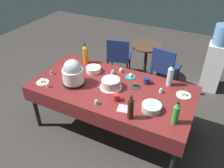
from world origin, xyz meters
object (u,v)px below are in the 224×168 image
object	(u,v)px
maroon_chair_left	(119,55)
water_cooler	(215,61)
slow_cooker	(73,73)
maroon_chair_right	(165,66)
dessert_plate_charcoal	(135,86)
cupcake_cocoa	(48,85)
cupcake_vanilla	(113,72)
frosted_layer_cake	(111,84)
dessert_plate_cream	(42,82)
soda_bottle_lime_soda	(176,113)
cupcake_mint	(52,72)
dessert_plate_white	(184,95)
coffee_mug_navy	(147,81)
potluck_table	(112,91)
glass_salad_bowl	(152,107)
coffee_mug_red	(116,97)
soda_bottle_cola	(131,108)
dessert_plate_teal	(130,76)
ceramic_snack_bowl	(94,69)
soda_bottle_water	(170,76)
soda_bottle_orange_juice	(85,54)
cupcake_berry	(121,70)
round_cafe_table	(146,55)
cupcake_rose	(97,102)

from	to	relation	value
maroon_chair_left	water_cooler	size ratio (longest dim) A/B	0.69
slow_cooker	maroon_chair_right	distance (m)	1.81
dessert_plate_charcoal	cupcake_cocoa	xyz separation A→B (m)	(-1.05, -0.54, 0.02)
cupcake_cocoa	cupcake_vanilla	distance (m)	0.94
frosted_layer_cake	dessert_plate_cream	xyz separation A→B (m)	(-0.91, -0.32, -0.05)
slow_cooker	soda_bottle_lime_soda	world-z (taller)	slow_cooker
cupcake_mint	soda_bottle_lime_soda	world-z (taller)	soda_bottle_lime_soda
soda_bottle_lime_soda	maroon_chair_left	world-z (taller)	soda_bottle_lime_soda
dessert_plate_white	coffee_mug_navy	bearing A→B (deg)	174.65
cupcake_cocoa	maroon_chair_left	distance (m)	1.78
potluck_table	water_cooler	world-z (taller)	water_cooler
slow_cooker	glass_salad_bowl	world-z (taller)	slow_cooker
cupcake_mint	maroon_chair_left	world-z (taller)	maroon_chair_left
dessert_plate_cream	coffee_mug_red	size ratio (longest dim) A/B	1.40
soda_bottle_cola	water_cooler	bearing A→B (deg)	71.97
coffee_mug_red	cupcake_vanilla	bearing A→B (deg)	120.54
cupcake_mint	soda_bottle_cola	world-z (taller)	soda_bottle_cola
frosted_layer_cake	glass_salad_bowl	world-z (taller)	frosted_layer_cake
potluck_table	coffee_mug_navy	world-z (taller)	coffee_mug_navy
dessert_plate_cream	dessert_plate_teal	xyz separation A→B (m)	(1.04, 0.68, -0.00)
cupcake_mint	coffee_mug_navy	size ratio (longest dim) A/B	0.54
ceramic_snack_bowl	slow_cooker	bearing A→B (deg)	-101.16
soda_bottle_lime_soda	soda_bottle_water	bearing A→B (deg)	109.35
maroon_chair_left	water_cooler	bearing A→B (deg)	13.37
dessert_plate_cream	maroon_chair_left	bearing A→B (deg)	77.11
frosted_layer_cake	water_cooler	bearing A→B (deg)	56.34
coffee_mug_navy	water_cooler	size ratio (longest dim) A/B	0.10
dessert_plate_cream	soda_bottle_orange_juice	world-z (taller)	soda_bottle_orange_juice
dessert_plate_teal	cupcake_berry	world-z (taller)	cupcake_berry
soda_bottle_water	maroon_chair_left	size ratio (longest dim) A/B	0.38
dessert_plate_cream	cupcake_berry	bearing A→B (deg)	40.89
slow_cooker	dessert_plate_charcoal	xyz separation A→B (m)	(0.79, 0.31, -0.16)
dessert_plate_white	maroon_chair_left	size ratio (longest dim) A/B	0.22
soda_bottle_lime_soda	cupcake_cocoa	bearing A→B (deg)	-177.18
soda_bottle_orange_juice	round_cafe_table	world-z (taller)	soda_bottle_orange_juice
ceramic_snack_bowl	soda_bottle_orange_juice	xyz separation A→B (m)	(-0.25, 0.19, 0.11)
slow_cooker	dessert_plate_white	xyz separation A→B (m)	(1.41, 0.41, -0.16)
cupcake_cocoa	soda_bottle_cola	xyz separation A→B (m)	(1.23, -0.06, 0.11)
potluck_table	dessert_plate_cream	size ratio (longest dim) A/B	12.63
potluck_table	ceramic_snack_bowl	bearing A→B (deg)	151.09
dessert_plate_teal	soda_bottle_cola	bearing A→B (deg)	-67.37
cupcake_cocoa	soda_bottle_lime_soda	size ratio (longest dim) A/B	0.23
slow_cooker	potluck_table	bearing A→B (deg)	17.73
soda_bottle_cola	dessert_plate_cream	bearing A→B (deg)	175.37
maroon_chair_right	dessert_plate_charcoal	bearing A→B (deg)	-95.24
dessert_plate_charcoal	cupcake_rose	xyz separation A→B (m)	(-0.28, -0.56, 0.02)
maroon_chair_right	dessert_plate_white	bearing A→B (deg)	-64.89
frosted_layer_cake	maroon_chair_left	xyz separation A→B (m)	(-0.52, 1.37, -0.32)
glass_salad_bowl	soda_bottle_orange_juice	xyz separation A→B (m)	(-1.31, 0.64, 0.11)
dessert_plate_teal	soda_bottle_cola	world-z (taller)	soda_bottle_cola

